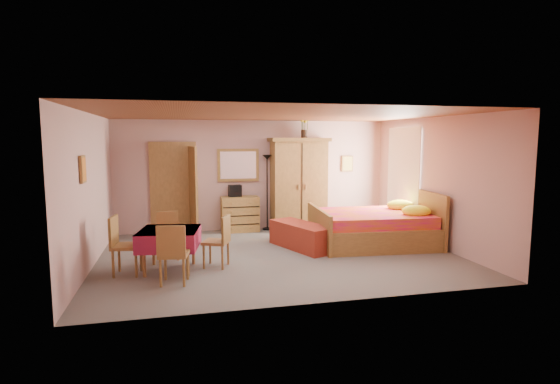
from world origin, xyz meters
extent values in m
plane|color=#66615A|center=(0.00, 0.00, 0.00)|extent=(6.50, 6.50, 0.00)
plane|color=brown|center=(0.00, 0.00, 2.60)|extent=(6.50, 6.50, 0.00)
cube|color=tan|center=(0.00, 2.50, 1.30)|extent=(6.50, 0.10, 2.60)
cube|color=tan|center=(0.00, -2.50, 1.30)|extent=(6.50, 0.10, 2.60)
cube|color=tan|center=(-3.25, 0.00, 1.30)|extent=(0.10, 5.00, 2.60)
cube|color=tan|center=(3.25, 0.00, 1.30)|extent=(0.10, 5.00, 2.60)
cube|color=#9E6B35|center=(-1.90, 2.47, 1.02)|extent=(1.06, 0.12, 2.15)
cube|color=white|center=(3.21, 1.20, 1.45)|extent=(0.08, 1.40, 1.95)
cube|color=orange|center=(-3.22, -0.60, 1.70)|extent=(0.04, 0.32, 0.42)
cube|color=#D8BF59|center=(2.35, 2.47, 1.55)|extent=(0.30, 0.04, 0.40)
cube|color=#A17536|center=(-0.40, 2.26, 0.41)|extent=(0.87, 0.44, 0.82)
cube|color=white|center=(-0.40, 2.47, 1.55)|extent=(0.98, 0.07, 0.77)
cube|color=black|center=(-0.51, 2.32, 0.96)|extent=(0.31, 0.23, 0.27)
cube|color=black|center=(0.27, 2.33, 0.90)|extent=(0.27, 0.27, 1.79)
cube|color=olive|center=(1.00, 2.16, 1.09)|extent=(1.41, 0.74, 2.19)
cube|color=gold|center=(1.16, 2.26, 2.45)|extent=(0.23, 0.23, 0.53)
cube|color=#D4145D|center=(2.08, 0.38, 0.55)|extent=(2.51, 2.05, 1.10)
cube|color=maroon|center=(0.56, 0.38, 0.25)|extent=(1.06, 1.59, 0.50)
cube|color=maroon|center=(-1.97, -0.54, 0.34)|extent=(1.08, 1.08, 0.69)
cube|color=olive|center=(-1.89, -1.23, 0.46)|extent=(0.49, 0.49, 0.92)
cube|color=#AF6D3B|center=(-2.00, 0.18, 0.42)|extent=(0.41, 0.41, 0.85)
cube|color=#986433|center=(-2.63, -0.61, 0.47)|extent=(0.49, 0.49, 0.95)
cube|color=olive|center=(-1.21, -0.50, 0.44)|extent=(0.53, 0.53, 0.88)
camera|label=1|loc=(-1.82, -7.79, 2.15)|focal=28.00mm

